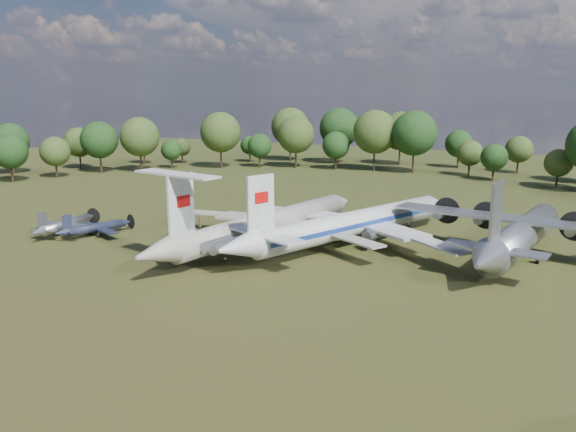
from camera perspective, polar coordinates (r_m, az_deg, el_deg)
The scene contains 7 objects.
ground at distance 83.08m, azimuth -5.49°, elevation -2.58°, with size 300.00×300.00×0.00m, color #203B13.
il62_airliner at distance 80.66m, azimuth -2.04°, elevation -1.22°, with size 37.63×48.92×4.80m, color #B3B3AF, non-canonical shape.
tu104_jet at distance 80.77m, azimuth 6.79°, elevation -1.22°, with size 37.46×49.94×4.99m, color silver, non-canonical shape.
an12_transport at distance 79.65m, azimuth 22.58°, elevation -2.23°, with size 35.13×39.26×5.17m, color #94979B, non-canonical shape.
small_prop_west at distance 90.48m, azimuth -18.94°, elevation -1.32°, with size 9.87×13.46×1.97m, color black, non-canonical shape.
small_prop_northwest at distance 93.61m, azimuth -21.63°, elevation -1.00°, with size 11.02×15.03×2.20m, color #95979D, non-canonical shape.
person_on_il62 at distance 70.24m, azimuth -8.94°, elevation -0.68°, with size 0.64×0.42×1.74m, color #93764B.
Camera 1 is at (43.51, -67.47, 21.39)m, focal length 35.00 mm.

